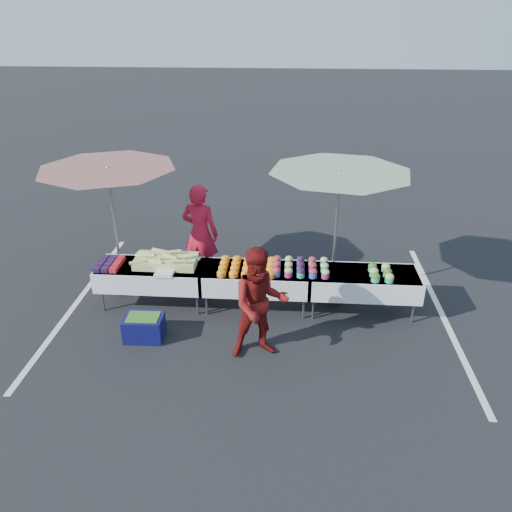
# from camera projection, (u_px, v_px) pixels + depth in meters

# --- Properties ---
(ground) EXTENTS (80.00, 80.00, 0.00)m
(ground) POSITION_uv_depth(u_px,v_px,m) (256.00, 307.00, 8.75)
(ground) COLOR black
(stripe_left) EXTENTS (0.10, 5.00, 0.00)m
(stripe_left) POSITION_uv_depth(u_px,v_px,m) (79.00, 300.00, 8.96)
(stripe_left) COLOR silver
(stripe_left) RESTS_ON ground
(stripe_right) EXTENTS (0.10, 5.00, 0.00)m
(stripe_right) POSITION_uv_depth(u_px,v_px,m) (442.00, 314.00, 8.55)
(stripe_right) COLOR silver
(stripe_right) RESTS_ON ground
(table_left) EXTENTS (1.86, 0.81, 0.75)m
(table_left) POSITION_uv_depth(u_px,v_px,m) (152.00, 274.00, 8.61)
(table_left) COLOR white
(table_left) RESTS_ON ground
(table_center) EXTENTS (1.86, 0.81, 0.75)m
(table_center) POSITION_uv_depth(u_px,v_px,m) (256.00, 278.00, 8.50)
(table_center) COLOR white
(table_center) RESTS_ON ground
(table_right) EXTENTS (1.86, 0.81, 0.75)m
(table_right) POSITION_uv_depth(u_px,v_px,m) (363.00, 282.00, 8.38)
(table_right) COLOR white
(table_right) RESTS_ON ground
(berry_punnets) EXTENTS (0.40, 0.54, 0.08)m
(berry_punnets) POSITION_uv_depth(u_px,v_px,m) (109.00, 264.00, 8.51)
(berry_punnets) COLOR black
(berry_punnets) RESTS_ON table_left
(corn_pile) EXTENTS (1.16, 0.57, 0.26)m
(corn_pile) POSITION_uv_depth(u_px,v_px,m) (166.00, 260.00, 8.52)
(corn_pile) COLOR #BDCD69
(corn_pile) RESTS_ON table_left
(plastic_bags) EXTENTS (0.30, 0.25, 0.05)m
(plastic_bags) POSITION_uv_depth(u_px,v_px,m) (164.00, 273.00, 8.24)
(plastic_bags) COLOR white
(plastic_bags) RESTS_ON table_left
(carrot_bowls) EXTENTS (0.95, 0.69, 0.11)m
(carrot_bowls) POSITION_uv_depth(u_px,v_px,m) (247.00, 267.00, 8.40)
(carrot_bowls) COLOR orange
(carrot_bowls) RESTS_ON table_center
(potato_cups) EXTENTS (0.94, 0.58, 0.16)m
(potato_cups) POSITION_uv_depth(u_px,v_px,m) (301.00, 266.00, 8.34)
(potato_cups) COLOR blue
(potato_cups) RESTS_ON table_right
(bean_baskets) EXTENTS (0.36, 0.50, 0.15)m
(bean_baskets) POSITION_uv_depth(u_px,v_px,m) (381.00, 272.00, 8.17)
(bean_baskets) COLOR #2BAE72
(bean_baskets) RESTS_ON table_right
(vendor) EXTENTS (0.79, 0.61, 1.91)m
(vendor) POSITION_uv_depth(u_px,v_px,m) (200.00, 233.00, 9.26)
(vendor) COLOR red
(vendor) RESTS_ON ground
(customer) EXTENTS (0.98, 0.84, 1.75)m
(customer) POSITION_uv_depth(u_px,v_px,m) (260.00, 304.00, 7.20)
(customer) COLOR maroon
(customer) RESTS_ON ground
(umbrella_left) EXTENTS (2.40, 2.40, 2.37)m
(umbrella_left) POSITION_uv_depth(u_px,v_px,m) (109.00, 179.00, 8.32)
(umbrella_left) COLOR black
(umbrella_left) RESTS_ON ground
(umbrella_right) EXTENTS (2.76, 2.76, 2.39)m
(umbrella_right) POSITION_uv_depth(u_px,v_px,m) (339.00, 183.00, 8.07)
(umbrella_right) COLOR black
(umbrella_right) RESTS_ON ground
(storage_bin) EXTENTS (0.61, 0.45, 0.39)m
(storage_bin) POSITION_uv_depth(u_px,v_px,m) (144.00, 327.00, 7.85)
(storage_bin) COLOR #0E0E46
(storage_bin) RESTS_ON ground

